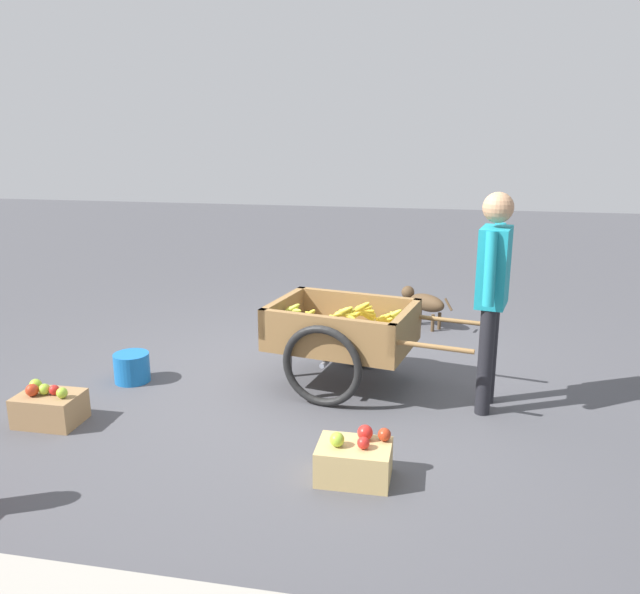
{
  "coord_description": "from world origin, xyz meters",
  "views": [
    {
      "loc": [
        -1.05,
        4.75,
        2.05
      ],
      "look_at": [
        -0.12,
        -0.03,
        0.75
      ],
      "focal_mm": 35.78,
      "sensor_mm": 36.0,
      "label": 1
    }
  ],
  "objects_px": {
    "vendor_person": "(493,283)",
    "mixed_fruit_crate": "(354,460)",
    "fruit_cart": "(343,334)",
    "apple_crate": "(49,407)",
    "dog": "(424,302)",
    "plastic_bucket": "(132,367)"
  },
  "relations": [
    {
      "from": "plastic_bucket",
      "to": "apple_crate",
      "type": "relative_size",
      "value": 0.66
    },
    {
      "from": "dog",
      "to": "apple_crate",
      "type": "distance_m",
      "value": 3.8
    },
    {
      "from": "fruit_cart",
      "to": "plastic_bucket",
      "type": "height_order",
      "value": "fruit_cart"
    },
    {
      "from": "vendor_person",
      "to": "dog",
      "type": "relative_size",
      "value": 2.94
    },
    {
      "from": "dog",
      "to": "plastic_bucket",
      "type": "height_order",
      "value": "dog"
    },
    {
      "from": "vendor_person",
      "to": "mixed_fruit_crate",
      "type": "relative_size",
      "value": 3.68
    },
    {
      "from": "fruit_cart",
      "to": "apple_crate",
      "type": "bearing_deg",
      "value": 29.41
    },
    {
      "from": "vendor_person",
      "to": "mixed_fruit_crate",
      "type": "bearing_deg",
      "value": 55.4
    },
    {
      "from": "fruit_cart",
      "to": "apple_crate",
      "type": "relative_size",
      "value": 4.01
    },
    {
      "from": "plastic_bucket",
      "to": "apple_crate",
      "type": "height_order",
      "value": "apple_crate"
    },
    {
      "from": "fruit_cart",
      "to": "plastic_bucket",
      "type": "distance_m",
      "value": 1.78
    },
    {
      "from": "dog",
      "to": "fruit_cart",
      "type": "bearing_deg",
      "value": 71.13
    },
    {
      "from": "apple_crate",
      "to": "vendor_person",
      "type": "bearing_deg",
      "value": -164.11
    },
    {
      "from": "fruit_cart",
      "to": "dog",
      "type": "distance_m",
      "value": 1.84
    },
    {
      "from": "apple_crate",
      "to": "mixed_fruit_crate",
      "type": "xyz_separation_m",
      "value": [
        -2.24,
        0.32,
        -0.0
      ]
    },
    {
      "from": "plastic_bucket",
      "to": "mixed_fruit_crate",
      "type": "distance_m",
      "value": 2.34
    },
    {
      "from": "vendor_person",
      "to": "mixed_fruit_crate",
      "type": "xyz_separation_m",
      "value": [
        0.82,
        1.19,
        -0.85
      ]
    },
    {
      "from": "vendor_person",
      "to": "dog",
      "type": "bearing_deg",
      "value": -74.76
    },
    {
      "from": "vendor_person",
      "to": "apple_crate",
      "type": "xyz_separation_m",
      "value": [
        3.06,
        0.87,
        -0.85
      ]
    },
    {
      "from": "dog",
      "to": "plastic_bucket",
      "type": "distance_m",
      "value": 3.06
    },
    {
      "from": "vendor_person",
      "to": "plastic_bucket",
      "type": "relative_size",
      "value": 5.54
    },
    {
      "from": "fruit_cart",
      "to": "apple_crate",
      "type": "xyz_separation_m",
      "value": [
        1.94,
        1.09,
        -0.31
      ]
    }
  ]
}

